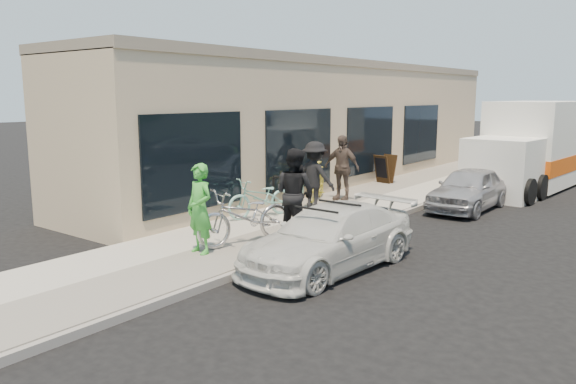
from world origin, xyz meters
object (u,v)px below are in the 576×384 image
Objects in this scene: tandem_bike at (246,216)px; cruiser_bike_a at (295,188)px; cruiser_bike_b at (261,198)px; bystander_a at (315,176)px; bystander_b at (342,168)px; bike_rack at (283,189)px; sedan_white at (329,238)px; woman_rider at (200,209)px; cruiser_bike_c at (317,181)px; man_standing at (295,193)px; sedan_silver at (468,189)px; sandwich_board at (385,169)px; moving_truck at (530,151)px.

cruiser_bike_a is (-1.58, 3.73, -0.08)m from tandem_bike.
bystander_a reaches higher than cruiser_bike_b.
bystander_a reaches higher than tandem_bike.
bike_rack is at bearing -105.71° from bystander_b.
cruiser_bike_a is at bearing -112.97° from bystander_b.
woman_rider is (-2.20, -1.05, 0.43)m from sedan_white.
cruiser_bike_c is at bearing -142.89° from bystander_b.
bystander_b is at bearing -68.33° from man_standing.
cruiser_bike_c reaches higher than sedan_silver.
sandwich_board is 0.51× the size of man_standing.
man_standing is 1.04× the size of cruiser_bike_c.
bystander_b is at bearing 117.09° from tandem_bike.
tandem_bike is (-2.03, -6.76, 0.14)m from sedan_silver.
tandem_bike is at bearing -66.40° from sandwich_board.
woman_rider is 1.04× the size of cruiser_bike_a.
man_standing is (1.98, -2.15, 0.39)m from bike_rack.
tandem_bike is 1.19× the size of cruiser_bike_c.
cruiser_bike_b is at bearing -83.56° from bike_rack.
bike_rack is at bearing -75.77° from sandwich_board.
sedan_white is 6.72m from sedan_silver.
man_standing reaches higher than bike_rack.
sedan_white is 6.00m from bystander_b.
bystander_a is at bearing -131.51° from sedan_silver.
cruiser_bike_a is at bearing -140.27° from sedan_silver.
cruiser_bike_a is (-1.34, 4.74, -0.36)m from woman_rider.
cruiser_bike_b is (0.20, -6.71, -0.00)m from sandwich_board.
cruiser_bike_b is 2.66m from cruiser_bike_c.
tandem_bike reaches higher than cruiser_bike_b.
sedan_silver is at bearing -16.04° from sandwich_board.
woman_rider is 0.94× the size of cruiser_bike_c.
woman_rider is 2.12m from man_standing.
woman_rider is (-2.27, -7.77, 0.42)m from sedan_silver.
sandwich_board is 8.09m from man_standing.
man_standing is (0.47, 0.99, 0.37)m from tandem_bike.
bike_rack is at bearing -45.52° from man_standing.
tandem_bike is 1.16m from man_standing.
moving_truck reaches higher than bystander_b.
woman_rider is 0.93× the size of cruiser_bike_b.
bystander_b reaches higher than cruiser_bike_b.
woman_rider is (-2.61, -12.35, -0.28)m from moving_truck.
bystander_a reaches higher than woman_rider.
sandwich_board is at bearing 107.87° from cruiser_bike_b.
cruiser_bike_c reaches higher than cruiser_bike_b.
bystander_a is (0.79, -1.22, 0.35)m from cruiser_bike_c.
sandwich_board is 9.91m from woman_rider.
moving_truck is 7.02m from bystander_b.
cruiser_bike_a is (0.01, -5.07, 0.00)m from sandwich_board.
man_standing is (2.06, -7.81, 0.45)m from sandwich_board.
cruiser_bike_a is at bearing 128.62° from tandem_bike.
bystander_b reaches higher than sandwich_board.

